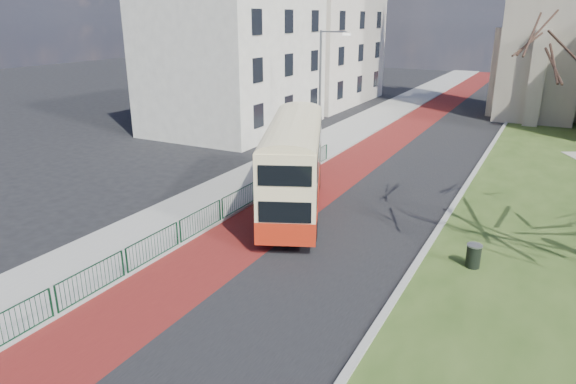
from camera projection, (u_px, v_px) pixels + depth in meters
The scene contains 12 objects.
ground at pixel (227, 271), 19.02m from camera, with size 160.00×160.00×0.00m, color black.
road_carriageway at pixel (411, 154), 35.08m from camera, with size 9.00×120.00×0.01m, color black.
bus_lane at pixel (373, 150), 36.28m from camera, with size 3.40×120.00×0.01m, color #591414.
pavement_west at pixel (324, 143), 37.94m from camera, with size 4.00×120.00×0.12m, color gray.
kerb_west at pixel (349, 146), 37.05m from camera, with size 0.25×120.00×0.13m, color #999993.
kerb_east at pixel (486, 155), 34.71m from camera, with size 0.25×80.00×0.13m, color #999993.
pedestrian_railing at pixel (222, 210), 23.49m from camera, with size 0.07×24.00×1.12m.
street_block_near at pixel (234, 48), 41.49m from camera, with size 10.30×14.30×13.00m.
street_block_far at pixel (317, 48), 55.12m from camera, with size 10.30×16.30×11.50m.
streetlamp at pixel (322, 85), 34.51m from camera, with size 2.13×0.18×8.00m.
bus at pixel (294, 162), 24.18m from camera, with size 6.27×10.41×4.31m.
litter_bin at pixel (473, 256), 19.12m from camera, with size 0.74×0.74×0.91m.
Camera 1 is at (9.96, -14.01, 8.95)m, focal length 32.00 mm.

